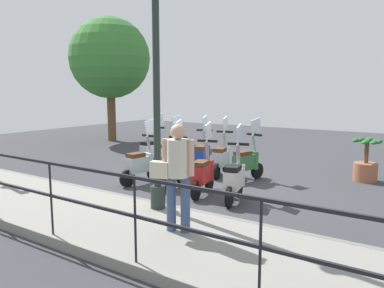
# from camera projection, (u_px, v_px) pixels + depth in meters

# --- Properties ---
(ground_plane) EXTENTS (28.00, 28.00, 0.00)m
(ground_plane) POSITION_uv_depth(u_px,v_px,m) (205.00, 184.00, 8.90)
(ground_plane) COLOR #38383D
(promenade_walkway) EXTENTS (2.20, 20.00, 0.15)m
(promenade_walkway) POSITION_uv_depth(u_px,v_px,m) (107.00, 219.00, 6.29)
(promenade_walkway) COLOR gray
(promenade_walkway) RESTS_ON ground_plane
(fence_railing) EXTENTS (0.04, 16.03, 1.07)m
(fence_railing) POSITION_uv_depth(u_px,v_px,m) (50.00, 183.00, 5.30)
(fence_railing) COLOR black
(fence_railing) RESTS_ON promenade_walkway
(lamp_post_near) EXTENTS (0.26, 0.90, 4.36)m
(lamp_post_near) POSITION_uv_depth(u_px,v_px,m) (157.00, 98.00, 6.35)
(lamp_post_near) COLOR #232D28
(lamp_post_near) RESTS_ON promenade_walkway
(pedestrian_with_bag) EXTENTS (0.42, 0.63, 1.59)m
(pedestrian_with_bag) POSITION_uv_depth(u_px,v_px,m) (177.00, 169.00, 5.41)
(pedestrian_with_bag) COLOR #384C70
(pedestrian_with_bag) RESTS_ON promenade_walkway
(tree_large) EXTENTS (3.44, 3.44, 5.29)m
(tree_large) POSITION_uv_depth(u_px,v_px,m) (110.00, 58.00, 15.99)
(tree_large) COLOR brown
(tree_large) RESTS_ON ground_plane
(potted_palm) EXTENTS (1.06, 0.66, 1.05)m
(potted_palm) POSITION_uv_depth(u_px,v_px,m) (366.00, 163.00, 9.14)
(potted_palm) COLOR #9E5B3D
(potted_palm) RESTS_ON ground_plane
(scooter_near_0) EXTENTS (1.22, 0.51, 1.54)m
(scooter_near_0) POSITION_uv_depth(u_px,v_px,m) (235.00, 178.00, 7.44)
(scooter_near_0) COLOR black
(scooter_near_0) RESTS_ON ground_plane
(scooter_near_1) EXTENTS (1.22, 0.49, 1.54)m
(scooter_near_1) POSITION_uv_depth(u_px,v_px,m) (203.00, 173.00, 7.90)
(scooter_near_1) COLOR black
(scooter_near_1) RESTS_ON ground_plane
(scooter_near_2) EXTENTS (1.22, 0.49, 1.54)m
(scooter_near_2) POSITION_uv_depth(u_px,v_px,m) (173.00, 167.00, 8.52)
(scooter_near_2) COLOR black
(scooter_near_2) RESTS_ON ground_plane
(scooter_near_3) EXTENTS (1.23, 0.45, 1.54)m
(scooter_near_3) POSITION_uv_depth(u_px,v_px,m) (141.00, 164.00, 8.86)
(scooter_near_3) COLOR black
(scooter_near_3) RESTS_ON ground_plane
(scooter_far_0) EXTENTS (1.21, 0.53, 1.54)m
(scooter_far_0) POSITION_uv_depth(u_px,v_px,m) (246.00, 162.00, 9.12)
(scooter_far_0) COLOR black
(scooter_far_0) RESTS_ON ground_plane
(scooter_far_1) EXTENTS (1.22, 0.50, 1.54)m
(scooter_far_1) POSITION_uv_depth(u_px,v_px,m) (221.00, 158.00, 9.68)
(scooter_far_1) COLOR black
(scooter_far_1) RESTS_ON ground_plane
(scooter_far_2) EXTENTS (1.20, 0.55, 1.54)m
(scooter_far_2) POSITION_uv_depth(u_px,v_px,m) (202.00, 155.00, 10.04)
(scooter_far_2) COLOR black
(scooter_far_2) RESTS_ON ground_plane
(scooter_far_3) EXTENTS (1.20, 0.55, 1.54)m
(scooter_far_3) POSITION_uv_depth(u_px,v_px,m) (168.00, 153.00, 10.40)
(scooter_far_3) COLOR black
(scooter_far_3) RESTS_ON ground_plane
(scooter_far_4) EXTENTS (1.23, 0.44, 1.54)m
(scooter_far_4) POSITION_uv_depth(u_px,v_px,m) (152.00, 150.00, 10.86)
(scooter_far_4) COLOR black
(scooter_far_4) RESTS_ON ground_plane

